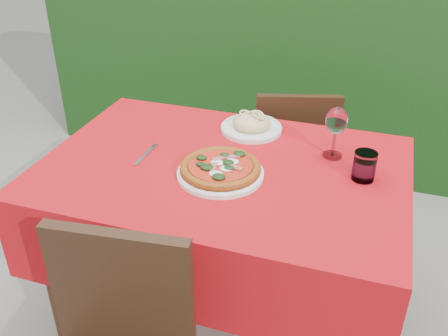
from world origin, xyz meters
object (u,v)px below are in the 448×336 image
(pasta_plate, at_px, (251,125))
(chair_far, at_px, (293,157))
(pizza_plate, at_px, (220,170))
(wine_glass, at_px, (336,123))
(fork, at_px, (144,156))
(water_glass, at_px, (364,167))

(pasta_plate, bearing_deg, chair_far, 70.80)
(pizza_plate, relative_size, wine_glass, 1.85)
(fork, bearing_deg, pizza_plate, -6.13)
(pizza_plate, distance_m, fork, 0.30)
(chair_far, bearing_deg, fork, 41.53)
(wine_glass, distance_m, fork, 0.69)
(water_glass, bearing_deg, pizza_plate, -163.90)
(chair_far, height_order, pizza_plate, chair_far)
(pasta_plate, xyz_separation_m, wine_glass, (0.33, -0.11, 0.11))
(pasta_plate, relative_size, wine_glass, 1.27)
(water_glass, bearing_deg, fork, -172.87)
(chair_far, xyz_separation_m, fork, (-0.43, -0.67, 0.28))
(chair_far, distance_m, wine_glass, 0.65)
(pasta_plate, distance_m, wine_glass, 0.37)
(chair_far, height_order, fork, chair_far)
(pasta_plate, height_order, water_glass, water_glass)
(chair_far, xyz_separation_m, wine_glass, (0.21, -0.45, 0.41))
(wine_glass, bearing_deg, pasta_plate, 161.79)
(chair_far, distance_m, pasta_plate, 0.47)
(chair_far, xyz_separation_m, water_glass, (0.33, -0.57, 0.32))
(pizza_plate, relative_size, pasta_plate, 1.45)
(fork, bearing_deg, wine_glass, 19.69)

